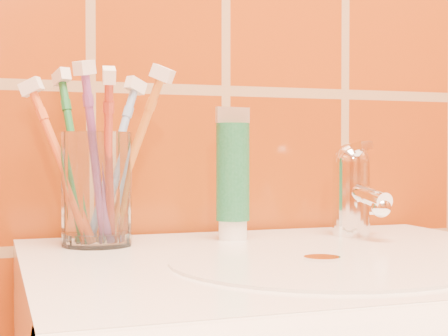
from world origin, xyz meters
name	(u,v)px	position (x,y,z in m)	size (l,w,h in m)	color
glass_tumbler	(97,189)	(-0.19, 1.10, 0.92)	(0.08, 0.08, 0.13)	white
toothpaste_tube	(233,178)	(-0.02, 1.10, 0.93)	(0.05, 0.04, 0.16)	white
faucet	(353,186)	(0.14, 1.09, 0.91)	(0.05, 0.11, 0.12)	white
toothbrush_0	(95,157)	(-0.20, 1.08, 0.95)	(0.05, 0.05, 0.21)	#814594
toothbrush_1	(132,158)	(-0.15, 1.09, 0.95)	(0.08, 0.07, 0.21)	#C57222
toothbrush_2	(114,160)	(-0.17, 1.13, 0.95)	(0.08, 0.06, 0.20)	#7CA3DC
toothbrush_3	(108,161)	(-0.18, 1.07, 0.95)	(0.03, 0.09, 0.20)	#A53523
toothbrush_4	(62,164)	(-0.23, 1.11, 0.94)	(0.09, 0.06, 0.20)	orange
toothbrush_5	(75,157)	(-0.21, 1.13, 0.95)	(0.05, 0.08, 0.21)	#1D6F36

